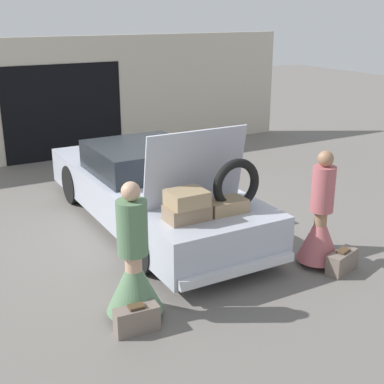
{
  "coord_description": "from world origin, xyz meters",
  "views": [
    {
      "loc": [
        -3.44,
        -7.54,
        3.36
      ],
      "look_at": [
        0.0,
        -1.41,
        0.96
      ],
      "focal_mm": 50.0,
      "sensor_mm": 36.0,
      "label": 1
    }
  ],
  "objects_px": {
    "car": "(150,189)",
    "suitcase_beside_right_person": "(342,261)",
    "person_left": "(134,271)",
    "person_right": "(320,225)",
    "suitcase_beside_left_person": "(137,319)"
  },
  "relations": [
    {
      "from": "person_right",
      "to": "person_left",
      "type": "bearing_deg",
      "value": 95.11
    },
    {
      "from": "person_right",
      "to": "suitcase_beside_right_person",
      "type": "xyz_separation_m",
      "value": [
        0.14,
        -0.33,
        -0.43
      ]
    },
    {
      "from": "person_left",
      "to": "person_right",
      "type": "height_order",
      "value": "person_left"
    },
    {
      "from": "suitcase_beside_right_person",
      "to": "car",
      "type": "bearing_deg",
      "value": 117.89
    },
    {
      "from": "suitcase_beside_left_person",
      "to": "person_left",
      "type": "bearing_deg",
      "value": 69.77
    },
    {
      "from": "suitcase_beside_left_person",
      "to": "suitcase_beside_right_person",
      "type": "relative_size",
      "value": 0.88
    },
    {
      "from": "person_left",
      "to": "suitcase_beside_right_person",
      "type": "distance_m",
      "value": 2.93
    },
    {
      "from": "suitcase_beside_left_person",
      "to": "suitcase_beside_right_person",
      "type": "bearing_deg",
      "value": -0.79
    },
    {
      "from": "car",
      "to": "person_right",
      "type": "distance_m",
      "value": 2.87
    },
    {
      "from": "person_left",
      "to": "car",
      "type": "bearing_deg",
      "value": 163.8
    },
    {
      "from": "suitcase_beside_left_person",
      "to": "person_right",
      "type": "bearing_deg",
      "value": 5.8
    },
    {
      "from": "car",
      "to": "suitcase_beside_left_person",
      "type": "bearing_deg",
      "value": -117.88
    },
    {
      "from": "car",
      "to": "suitcase_beside_right_person",
      "type": "relative_size",
      "value": 9.1
    },
    {
      "from": "car",
      "to": "suitcase_beside_right_person",
      "type": "distance_m",
      "value": 3.25
    },
    {
      "from": "person_left",
      "to": "person_right",
      "type": "distance_m",
      "value": 2.74
    }
  ]
}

